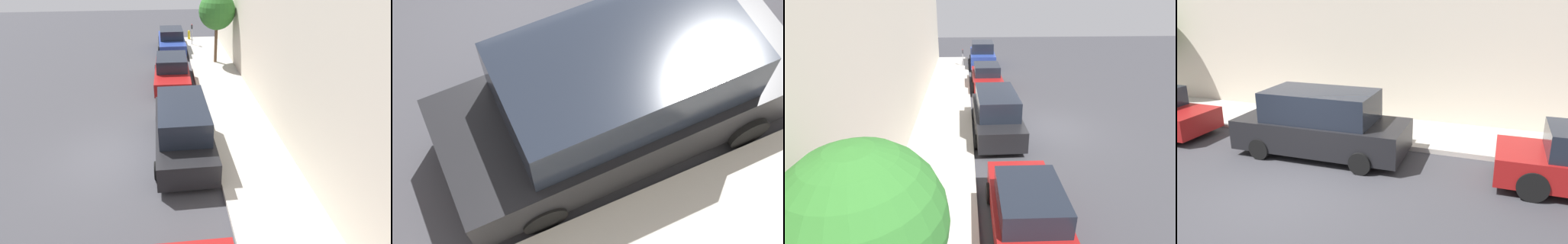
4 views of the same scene
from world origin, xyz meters
TOP-DOWN VIEW (x-y plane):
  - ground_plane at (0.00, 0.00)m, footprint 60.00×60.00m
  - sidewalk at (4.84, 0.00)m, footprint 2.68×32.00m
  - parked_minivan_third at (2.45, 0.23)m, footprint 2.02×4.93m

SIDE VIEW (x-z plane):
  - ground_plane at x=0.00m, z-range 0.00..0.00m
  - sidewalk at x=4.84m, z-range 0.00..0.15m
  - parked_minivan_third at x=2.45m, z-range -0.03..1.87m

